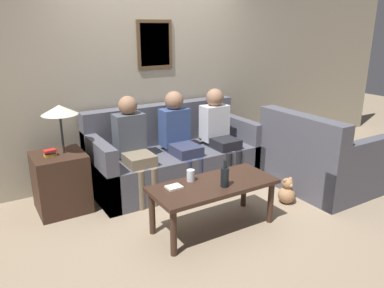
{
  "coord_description": "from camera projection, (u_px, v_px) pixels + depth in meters",
  "views": [
    {
      "loc": [
        -2.13,
        -3.4,
        1.94
      ],
      "look_at": [
        -0.11,
        -0.09,
        0.7
      ],
      "focal_mm": 35.0,
      "sensor_mm": 36.0,
      "label": 1
    }
  ],
  "objects": [
    {
      "name": "wall_back",
      "position": [
        154.0,
        76.0,
        4.86
      ],
      "size": [
        9.0,
        0.08,
        2.6
      ],
      "color": "#9E937F",
      "rests_on": "ground_plane"
    },
    {
      "name": "person_right",
      "position": [
        219.0,
        130.0,
        4.79
      ],
      "size": [
        0.34,
        0.58,
        1.17
      ],
      "color": "black",
      "rests_on": "ground_plane"
    },
    {
      "name": "drinking_glass",
      "position": [
        191.0,
        175.0,
        3.65
      ],
      "size": [
        0.08,
        0.08,
        0.11
      ],
      "color": "silver",
      "rests_on": "coffee_table"
    },
    {
      "name": "side_table_with_lamp",
      "position": [
        61.0,
        177.0,
        4.01
      ],
      "size": [
        0.53,
        0.53,
        1.16
      ],
      "color": "#382319",
      "rests_on": "ground_plane"
    },
    {
      "name": "person_left",
      "position": [
        134.0,
        144.0,
        4.23
      ],
      "size": [
        0.34,
        0.59,
        1.18
      ],
      "color": "#756651",
      "rests_on": "ground_plane"
    },
    {
      "name": "teddy_bear",
      "position": [
        287.0,
        192.0,
        4.23
      ],
      "size": [
        0.19,
        0.19,
        0.31
      ],
      "color": "#A87A51",
      "rests_on": "ground_plane"
    },
    {
      "name": "couch_main",
      "position": [
        173.0,
        157.0,
        4.77
      ],
      "size": [
        2.1,
        0.93,
        0.96
      ],
      "color": "#4C4C56",
      "rests_on": "ground_plane"
    },
    {
      "name": "wine_bottle",
      "position": [
        225.0,
        176.0,
        3.51
      ],
      "size": [
        0.08,
        0.08,
        0.27
      ],
      "color": "black",
      "rests_on": "coffee_table"
    },
    {
      "name": "ground_plane",
      "position": [
        196.0,
        197.0,
        4.41
      ],
      "size": [
        16.0,
        16.0,
        0.0
      ],
      "primitive_type": "plane",
      "color": "gray"
    },
    {
      "name": "coffee_table",
      "position": [
        213.0,
        189.0,
        3.63
      ],
      "size": [
        1.24,
        0.55,
        0.48
      ],
      "color": "#382319",
      "rests_on": "ground_plane"
    },
    {
      "name": "book_stack",
      "position": [
        174.0,
        187.0,
        3.5
      ],
      "size": [
        0.15,
        0.12,
        0.02
      ],
      "color": "beige",
      "rests_on": "coffee_table"
    },
    {
      "name": "person_middle",
      "position": [
        179.0,
        135.0,
        4.55
      ],
      "size": [
        0.34,
        0.62,
        1.18
      ],
      "color": "#2D334C",
      "rests_on": "ground_plane"
    },
    {
      "name": "couch_side",
      "position": [
        316.0,
        162.0,
        4.58
      ],
      "size": [
        0.93,
        1.21,
        0.96
      ],
      "rotation": [
        0.0,
        0.0,
        1.57
      ],
      "color": "#4C4C56",
      "rests_on": "ground_plane"
    }
  ]
}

